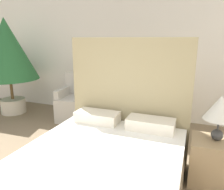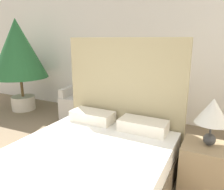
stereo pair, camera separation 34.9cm
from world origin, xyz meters
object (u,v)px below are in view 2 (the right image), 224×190
at_px(nightstand, 207,168).
at_px(table_lamp, 213,113).
at_px(bed, 84,170).
at_px(armchair_near_window_left, 82,105).
at_px(potted_palm, 18,51).
at_px(armchair_near_window_right, 128,112).

relative_size(nightstand, table_lamp, 1.05).
relative_size(bed, table_lamp, 4.21).
xyz_separation_m(armchair_near_window_left, potted_palm, (-1.53, -0.14, 1.03)).
distance_m(armchair_near_window_right, nightstand, 1.85).
relative_size(armchair_near_window_left, armchair_near_window_right, 1.00).
bearing_deg(table_lamp, bed, -146.95).
xyz_separation_m(armchair_near_window_left, armchair_near_window_right, (1.01, 0.00, 0.00)).
bearing_deg(nightstand, potted_palm, 164.98).
distance_m(armchair_near_window_right, table_lamp, 1.92).
relative_size(bed, potted_palm, 1.05).
relative_size(armchair_near_window_left, table_lamp, 1.81).
xyz_separation_m(armchair_near_window_right, table_lamp, (1.41, -1.18, 0.57)).
xyz_separation_m(nightstand, table_lamp, (-0.01, 0.02, 0.61)).
bearing_deg(bed, armchair_near_window_left, 125.43).
bearing_deg(table_lamp, nightstand, -68.42).
distance_m(bed, armchair_near_window_left, 2.31).
distance_m(armchair_near_window_left, armchair_near_window_right, 1.01).
relative_size(potted_palm, nightstand, 3.83).
bearing_deg(bed, nightstand, 32.03).
xyz_separation_m(potted_palm, table_lamp, (3.95, -1.04, -0.46)).
relative_size(armchair_near_window_right, table_lamp, 1.81).
xyz_separation_m(potted_palm, nightstand, (3.96, -1.06, -1.07)).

